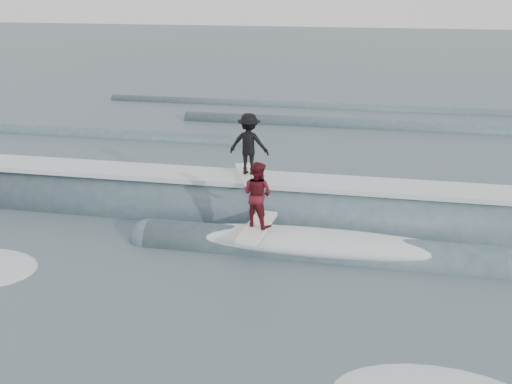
# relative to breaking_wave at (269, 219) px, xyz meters

# --- Properties ---
(ground) EXTENTS (160.00, 160.00, 0.00)m
(ground) POSITION_rel_breaking_wave_xyz_m (-0.27, -6.09, -0.04)
(ground) COLOR #3D4E59
(ground) RESTS_ON ground
(breaking_wave) EXTENTS (22.52, 3.90, 2.24)m
(breaking_wave) POSITION_rel_breaking_wave_xyz_m (0.00, 0.00, 0.00)
(breaking_wave) COLOR #354E59
(breaking_wave) RESTS_ON ground
(surfer_black) EXTENTS (1.24, 2.06, 1.87)m
(surfer_black) POSITION_rel_breaking_wave_xyz_m (-0.67, 0.32, 2.06)
(surfer_black) COLOR white
(surfer_black) RESTS_ON ground
(surfer_red) EXTENTS (1.02, 2.04, 1.80)m
(surfer_red) POSITION_rel_breaking_wave_xyz_m (0.01, -1.88, 1.36)
(surfer_red) COLOR white
(surfer_red) RESTS_ON ground
(whitewater) EXTENTS (15.27, 6.57, 0.10)m
(whitewater) POSITION_rel_breaking_wave_xyz_m (1.83, -6.74, -0.04)
(whitewater) COLOR silver
(whitewater) RESTS_ON ground
(far_swells) EXTENTS (39.92, 8.65, 0.80)m
(far_swells) POSITION_rel_breaking_wave_xyz_m (-2.58, 11.57, -0.04)
(far_swells) COLOR #354E59
(far_swells) RESTS_ON ground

